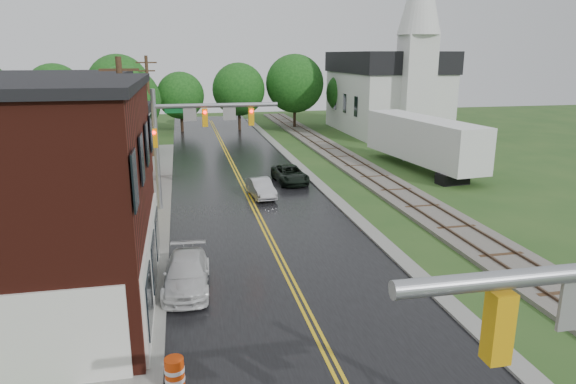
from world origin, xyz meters
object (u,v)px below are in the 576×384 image
object	(u,v)px
sedan_silver	(261,188)
pickup_white	(187,274)
suv_dark	(290,175)
construction_barrel	(175,374)
tree_left_c	(54,115)
tree_left_e	(127,103)
church	(390,83)
utility_pole_b	(126,148)
semi_trailer	(423,140)
traffic_signal_far	(192,127)
utility_pole_c	(149,105)

from	to	relation	value
sedan_silver	pickup_white	distance (m)	13.86
suv_dark	construction_barrel	size ratio (longest dim) A/B	4.58
tree_left_c	tree_left_e	world-z (taller)	tree_left_e
church	pickup_white	world-z (taller)	church
construction_barrel	sedan_silver	bearing A→B (deg)	74.27
tree_left_c	utility_pole_b	bearing A→B (deg)	-68.51
utility_pole_b	sedan_silver	bearing A→B (deg)	41.26
church	semi_trailer	size ratio (longest dim) A/B	1.45
traffic_signal_far	sedan_silver	size ratio (longest dim) A/B	2.00
tree_left_e	sedan_silver	bearing A→B (deg)	-60.76
tree_left_e	pickup_white	distance (m)	30.79
sedan_silver	semi_trailer	size ratio (longest dim) A/B	0.27
tree_left_c	semi_trailer	size ratio (longest dim) A/B	0.56
utility_pole_c	construction_barrel	world-z (taller)	utility_pole_c
tree_left_e	tree_left_c	bearing A→B (deg)	-129.81
utility_pole_b	pickup_white	distance (m)	7.90
traffic_signal_far	utility_pole_b	size ratio (longest dim) A/B	0.82
utility_pole_b	utility_pole_c	world-z (taller)	same
tree_left_c	suv_dark	xyz separation A→B (m)	(17.33, -7.80, -3.90)
tree_left_e	construction_barrel	distance (m)	37.09
church	utility_pole_b	distance (m)	41.55
construction_barrel	utility_pole_b	bearing A→B (deg)	99.59
church	tree_left_c	world-z (taller)	church
tree_left_e	semi_trailer	world-z (taller)	tree_left_e
traffic_signal_far	semi_trailer	xyz separation A→B (m)	(18.38, 7.30, -2.52)
traffic_signal_far	sedan_silver	bearing A→B (deg)	21.34
utility_pole_b	suv_dark	xyz separation A→B (m)	(10.28, 10.10, -4.11)
tree_left_c	sedan_silver	xyz separation A→B (m)	(14.65, -11.23, -3.91)
utility_pole_b	tree_left_c	distance (m)	19.24
church	suv_dark	bearing A→B (deg)	-127.36
semi_trailer	construction_barrel	bearing A→B (deg)	-128.05
semi_trailer	utility_pole_b	bearing A→B (deg)	-150.47
utility_pole_c	sedan_silver	bearing A→B (deg)	-63.63
traffic_signal_far	pickup_white	size ratio (longest dim) A/B	1.67
utility_pole_c	semi_trailer	world-z (taller)	utility_pole_c
church	utility_pole_c	distance (m)	28.54
church	utility_pole_c	world-z (taller)	church
construction_barrel	suv_dark	bearing A→B (deg)	70.36
suv_dark	sedan_silver	xyz separation A→B (m)	(-2.68, -3.43, -0.01)
utility_pole_c	semi_trailer	size ratio (longest dim) A/B	0.65
church	suv_dark	size ratio (longest dim) A/B	4.52
utility_pole_b	tree_left_c	xyz separation A→B (m)	(-7.05, 17.90, -0.21)
semi_trailer	tree_left_e	bearing A→B (deg)	153.98
church	suv_dark	distance (m)	27.72
tree_left_e	suv_dark	distance (m)	18.97
pickup_white	church	bearing A→B (deg)	61.10
tree_left_e	suv_dark	bearing A→B (deg)	-48.23
pickup_white	tree_left_c	bearing A→B (deg)	115.36
utility_pole_c	sedan_silver	size ratio (longest dim) A/B	2.46
pickup_white	construction_barrel	bearing A→B (deg)	-90.28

